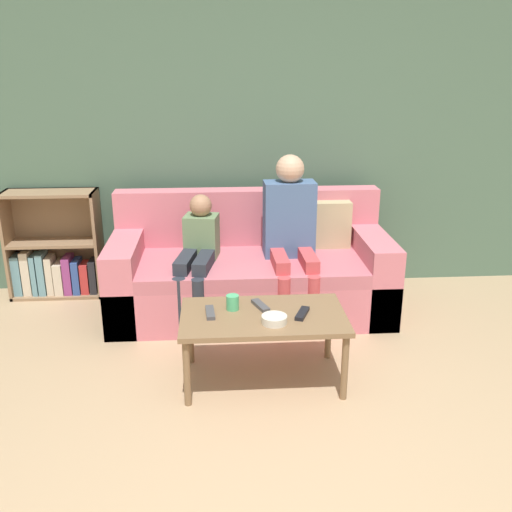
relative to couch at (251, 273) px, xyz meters
The scene contains 11 objects.
wall_back 1.17m from the couch, 82.27° to the left, with size 12.00×0.06×2.60m.
couch is the anchor object (origin of this frame).
bookshelf 1.61m from the couch, 164.96° to the left, with size 0.72×0.28×0.86m.
coffee_table 1.04m from the couch, 89.67° to the right, with size 0.96×0.56×0.43m.
person_adult 0.49m from the couch, 16.20° to the right, with size 0.38×0.63×1.19m.
person_child 0.48m from the couch, 160.06° to the right, with size 0.34×0.65×0.90m.
cup_near 0.98m from the couch, 100.04° to the right, with size 0.08×0.08×0.09m.
tv_remote_0 1.06m from the couch, 106.55° to the right, with size 0.06×0.17×0.02m.
tv_remote_1 1.09m from the couch, 77.77° to the right, with size 0.11×0.18×0.02m.
tv_remote_2 0.94m from the couch, 90.12° to the right, with size 0.11×0.18×0.02m.
snack_bowl 1.16m from the couch, 87.09° to the right, with size 0.14×0.14×0.05m.
Camera 1 is at (-0.32, -1.85, 1.83)m, focal length 40.00 mm.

